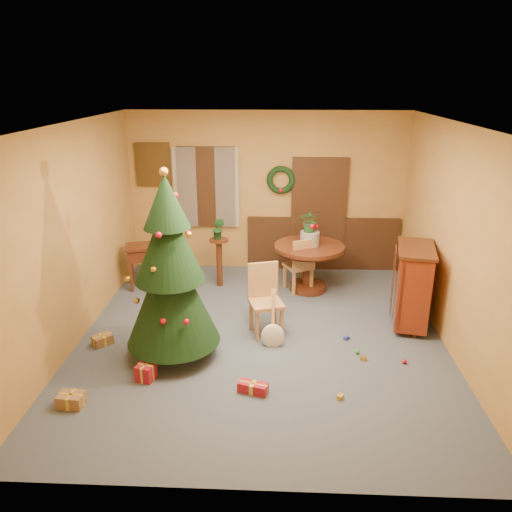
# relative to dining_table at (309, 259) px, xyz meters

# --- Properties ---
(room_envelope) EXTENTS (5.50, 5.50, 5.50)m
(room_envelope) POSITION_rel_dining_table_xyz_m (-0.53, 1.01, 0.55)
(room_envelope) COLOR #3D4A59
(room_envelope) RESTS_ON ground
(dining_table) EXTENTS (1.17, 1.17, 0.80)m
(dining_table) POSITION_rel_dining_table_xyz_m (0.00, 0.00, 0.00)
(dining_table) COLOR #32150B
(dining_table) RESTS_ON floor
(urn) EXTENTS (0.32, 0.32, 0.23)m
(urn) POSITION_rel_dining_table_xyz_m (0.00, 0.00, 0.36)
(urn) COLOR slate
(urn) RESTS_ON dining_table
(centerpiece_plant) EXTENTS (0.35, 0.30, 0.38)m
(centerpiece_plant) POSITION_rel_dining_table_xyz_m (0.00, 0.00, 0.67)
(centerpiece_plant) COLOR #1E4C23
(centerpiece_plant) RESTS_ON urn
(chair_near) EXTENTS (0.54, 0.54, 1.00)m
(chair_near) POSITION_rel_dining_table_xyz_m (-0.70, -1.50, -0.02)
(chair_near) COLOR #9F773F
(chair_near) RESTS_ON floor
(chair_far) EXTENTS (0.55, 0.55, 0.96)m
(chair_far) POSITION_rel_dining_table_xyz_m (-0.14, -0.10, -0.05)
(chair_far) COLOR #9F773F
(chair_far) RESTS_ON floor
(guitar) EXTENTS (0.33, 0.49, 0.72)m
(guitar) POSITION_rel_dining_table_xyz_m (-0.58, -1.93, -0.19)
(guitar) COLOR #F4E9CB
(guitar) RESTS_ON floor
(plant_stand) EXTENTS (0.33, 0.33, 0.84)m
(plant_stand) POSITION_rel_dining_table_xyz_m (-1.53, 0.12, -0.04)
(plant_stand) COLOR #32150B
(plant_stand) RESTS_ON floor
(stand_plant) EXTENTS (0.25, 0.22, 0.38)m
(stand_plant) POSITION_rel_dining_table_xyz_m (-1.53, 0.12, 0.47)
(stand_plant) COLOR #19471E
(stand_plant) RESTS_ON plant_stand
(christmas_tree) EXTENTS (1.19, 1.19, 2.46)m
(christmas_tree) POSITION_rel_dining_table_xyz_m (-1.85, -2.21, 0.61)
(christmas_tree) COLOR #382111
(christmas_tree) RESTS_ON floor
(writing_desk) EXTENTS (0.94, 0.63, 0.76)m
(writing_desk) POSITION_rel_dining_table_xyz_m (-2.67, 0.03, 0.01)
(writing_desk) COLOR #32150B
(writing_desk) RESTS_ON floor
(sideboard) EXTENTS (0.68, 1.02, 1.21)m
(sideboard) POSITION_rel_dining_table_xyz_m (1.41, -1.22, 0.08)
(sideboard) COLOR #501909
(sideboard) RESTS_ON floor
(gift_a) EXTENTS (0.29, 0.22, 0.15)m
(gift_a) POSITION_rel_dining_table_xyz_m (-2.78, -3.33, -0.49)
(gift_a) COLOR brown
(gift_a) RESTS_ON floor
(gift_b) EXTENTS (0.25, 0.25, 0.20)m
(gift_b) POSITION_rel_dining_table_xyz_m (-2.09, -2.79, -0.46)
(gift_b) COLOR maroon
(gift_b) RESTS_ON floor
(gift_c) EXTENTS (0.30, 0.30, 0.14)m
(gift_c) POSITION_rel_dining_table_xyz_m (-2.89, -1.99, -0.50)
(gift_c) COLOR brown
(gift_c) RESTS_ON floor
(gift_d) EXTENTS (0.37, 0.23, 0.12)m
(gift_d) POSITION_rel_dining_table_xyz_m (-0.79, -2.99, -0.50)
(gift_d) COLOR maroon
(gift_d) RESTS_ON floor
(toy_a) EXTENTS (0.09, 0.09, 0.05)m
(toy_a) POSITION_rel_dining_table_xyz_m (0.45, -1.71, -0.54)
(toy_a) COLOR #24359D
(toy_a) RESTS_ON floor
(toy_b) EXTENTS (0.06, 0.06, 0.06)m
(toy_b) POSITION_rel_dining_table_xyz_m (0.54, -2.09, -0.53)
(toy_b) COLOR green
(toy_b) RESTS_ON floor
(toy_c) EXTENTS (0.08, 0.09, 0.05)m
(toy_c) POSITION_rel_dining_table_xyz_m (0.21, -3.07, -0.54)
(toy_c) COLOR #BA8D22
(toy_c) RESTS_ON floor
(toy_d) EXTENTS (0.06, 0.06, 0.06)m
(toy_d) POSITION_rel_dining_table_xyz_m (1.10, -2.30, -0.53)
(toy_d) COLOR red
(toy_d) RESTS_ON floor
(toy_e) EXTENTS (0.08, 0.06, 0.05)m
(toy_e) POSITION_rel_dining_table_xyz_m (0.59, -2.24, -0.54)
(toy_e) COLOR gold
(toy_e) RESTS_ON floor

